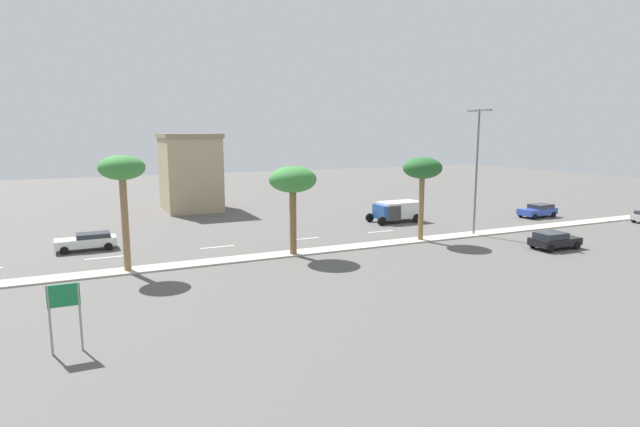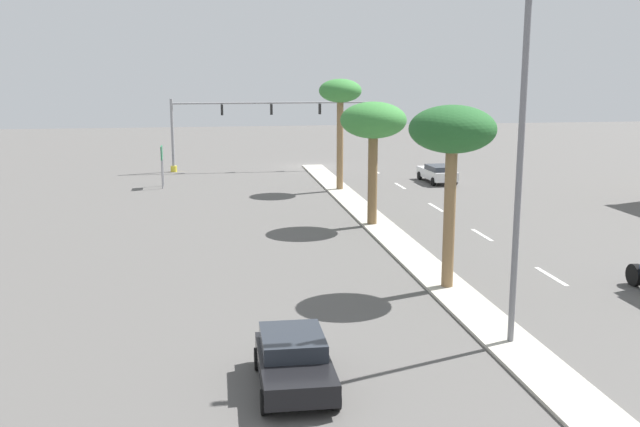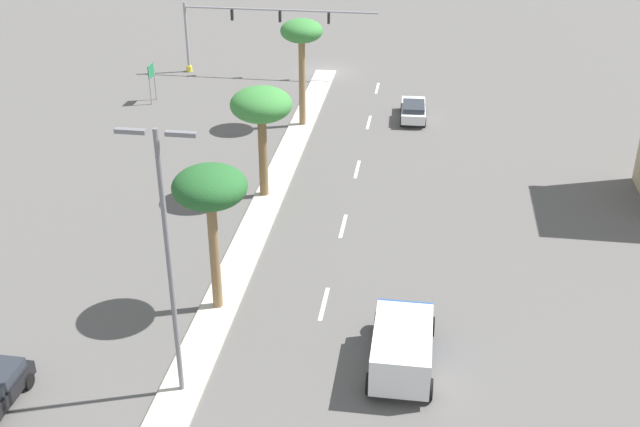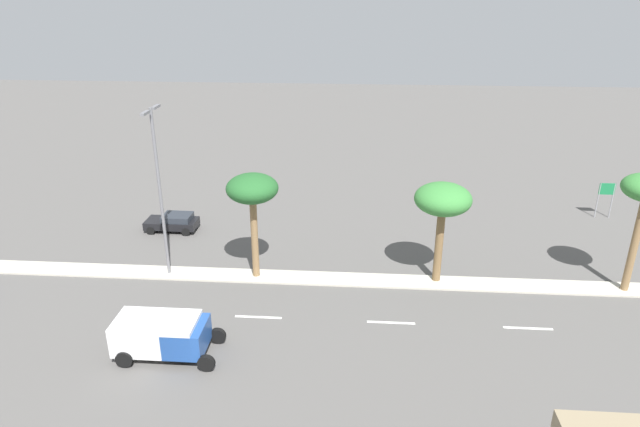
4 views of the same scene
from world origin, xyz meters
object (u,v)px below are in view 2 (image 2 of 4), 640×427
at_px(palm_tree_front, 373,123).
at_px(sedan_white_left, 437,173).
at_px(street_lamp_far, 521,136).
at_px(palm_tree_rear, 452,134).
at_px(palm_tree_center, 340,95).
at_px(directional_road_sign, 162,158).
at_px(sedan_black_trailing, 294,360).
at_px(traffic_signal_gantry, 228,123).

height_order(palm_tree_front, sedan_white_left, palm_tree_front).
height_order(street_lamp_far, sedan_white_left, street_lamp_far).
relative_size(palm_tree_rear, sedan_white_left, 1.56).
relative_size(palm_tree_front, street_lamp_far, 0.60).
bearing_deg(palm_tree_center, palm_tree_front, 88.13).
distance_m(palm_tree_front, palm_tree_rear, 12.07).
xyz_separation_m(directional_road_sign, palm_tree_center, (-12.62, 3.39, 4.58)).
bearing_deg(street_lamp_far, sedan_white_left, -104.02).
distance_m(palm_tree_rear, street_lamp_far, 6.03).
bearing_deg(directional_road_sign, street_lamp_far, 110.62).
distance_m(palm_tree_rear, sedan_black_trailing, 12.01).
xyz_separation_m(directional_road_sign, sedan_black_trailing, (-5.39, 35.43, -1.43)).
height_order(traffic_signal_gantry, palm_tree_center, palm_tree_center).
bearing_deg(sedan_white_left, sedan_black_trailing, 66.07).
distance_m(traffic_signal_gantry, street_lamp_far, 42.40).
xyz_separation_m(palm_tree_front, street_lamp_far, (-0.35, 18.07, 0.94)).
bearing_deg(palm_tree_center, street_lamp_far, 89.93).
distance_m(street_lamp_far, sedan_white_left, 33.99).
bearing_deg(directional_road_sign, palm_tree_rear, 114.52).
bearing_deg(sedan_black_trailing, palm_tree_center, -102.72).
relative_size(directional_road_sign, sedan_white_left, 0.66).
height_order(directional_road_sign, palm_tree_center, palm_tree_center).
bearing_deg(street_lamp_far, palm_tree_front, -88.88).
bearing_deg(sedan_white_left, palm_tree_rear, 72.83).
bearing_deg(sedan_black_trailing, palm_tree_front, -108.82).
distance_m(traffic_signal_gantry, palm_tree_front, 24.69).
relative_size(palm_tree_rear, street_lamp_far, 0.63).
distance_m(palm_tree_center, sedan_white_left, 10.35).
height_order(palm_tree_front, palm_tree_rear, palm_tree_rear).
xyz_separation_m(traffic_signal_gantry, palm_tree_front, (-7.11, 23.59, 1.61)).
height_order(traffic_signal_gantry, palm_tree_rear, palm_tree_rear).
relative_size(palm_tree_front, sedan_black_trailing, 1.64).
distance_m(palm_tree_front, sedan_white_left, 17.43).
relative_size(palm_tree_front, sedan_white_left, 1.47).
xyz_separation_m(directional_road_sign, palm_tree_front, (-12.23, 15.37, 3.53)).
bearing_deg(traffic_signal_gantry, directional_road_sign, 58.10).
bearing_deg(palm_tree_center, sedan_black_trailing, 77.28).
height_order(traffic_signal_gantry, palm_tree_front, palm_tree_front).
bearing_deg(palm_tree_rear, palm_tree_center, -90.26).
height_order(palm_tree_center, street_lamp_far, street_lamp_far).
bearing_deg(street_lamp_far, directional_road_sign, -69.38).
relative_size(street_lamp_far, sedan_black_trailing, 2.76).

